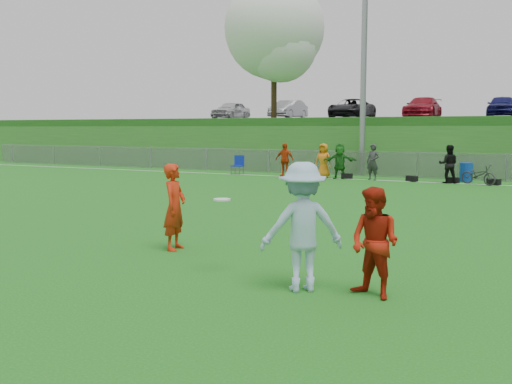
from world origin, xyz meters
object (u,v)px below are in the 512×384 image
Objects in this scene: recycling_bin at (466,172)px; player_red_left at (175,207)px; player_red_center at (375,243)px; player_blue at (302,227)px; bicycle at (478,175)px; frisbee at (222,200)px.

player_red_left is at bearing -101.23° from recycling_bin.
player_blue is at bearing -151.82° from player_red_center.
bicycle is (0.63, -1.15, -0.01)m from recycling_bin.
recycling_bin reaches higher than bicycle.
player_red_left is 18.28m from recycling_bin.
bicycle is (4.19, 16.77, -0.44)m from player_red_left.
recycling_bin is at bearing 57.28° from bicycle.
frisbee is 18.19m from bicycle.
recycling_bin is (0.19, 19.48, -0.54)m from player_blue.
player_blue reaches higher than player_red_center.
player_red_left is at bearing -165.61° from bicycle.
player_blue is (3.37, -1.56, 0.10)m from player_red_left.
player_blue reaches higher than bicycle.
frisbee is at bearing -159.13° from bicycle.
frisbee is 0.33× the size of recycling_bin.
recycling_bin is (3.56, 17.92, -0.43)m from player_red_left.
frisbee is (1.81, -1.24, 0.39)m from player_red_left.
player_blue reaches higher than player_red_left.
recycling_bin is (1.75, 19.16, -0.82)m from frisbee.
frisbee is at bearing -46.90° from player_blue.
player_blue reaches higher than frisbee.
recycling_bin is (-0.89, 19.37, -0.37)m from player_red_center.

